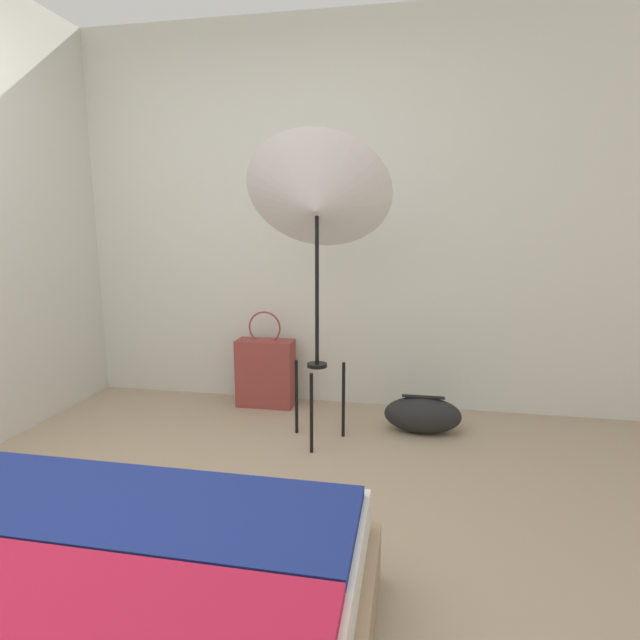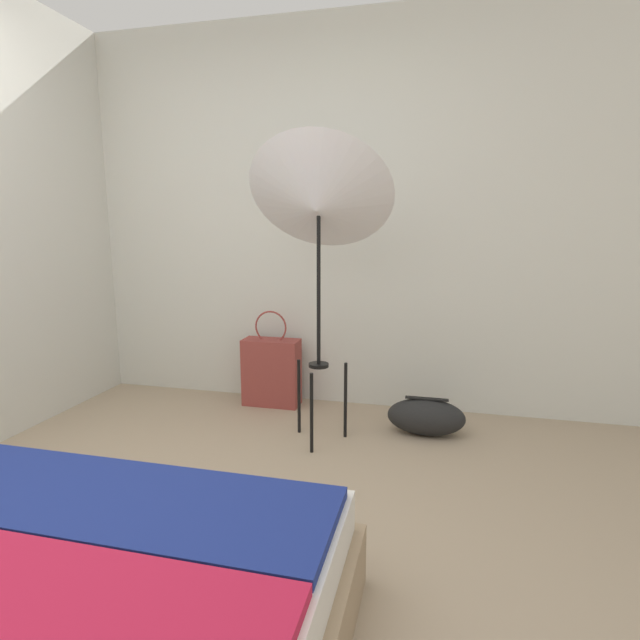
{
  "view_description": "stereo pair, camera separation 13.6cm",
  "coord_description": "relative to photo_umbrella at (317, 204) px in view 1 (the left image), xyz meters",
  "views": [
    {
      "loc": [
        0.99,
        -1.21,
        1.25
      ],
      "look_at": [
        0.51,
        1.34,
        0.76
      ],
      "focal_mm": 28.0,
      "sensor_mm": 36.0,
      "label": 1
    },
    {
      "loc": [
        1.12,
        -1.19,
        1.25
      ],
      "look_at": [
        0.51,
        1.34,
        0.76
      ],
      "focal_mm": 28.0,
      "sensor_mm": 36.0,
      "label": 2
    }
  ],
  "objects": [
    {
      "name": "ground_plane",
      "position": [
        -0.46,
        -1.51,
        -1.37
      ],
      "size": [
        14.0,
        14.0,
        0.0
      ],
      "primitive_type": "plane",
      "color": "gray"
    },
    {
      "name": "wall_back",
      "position": [
        -0.46,
        0.7,
        -0.07
      ],
      "size": [
        8.0,
        0.05,
        2.6
      ],
      "color": "beige",
      "rests_on": "ground_plane"
    },
    {
      "name": "photo_umbrella",
      "position": [
        0.0,
        0.0,
        0.0
      ],
      "size": [
        0.81,
        0.66,
        1.73
      ],
      "color": "black",
      "rests_on": "ground_plane"
    },
    {
      "name": "tote_bag",
      "position": [
        -0.47,
        0.51,
        -1.12
      ],
      "size": [
        0.4,
        0.17,
        0.68
      ],
      "color": "brown",
      "rests_on": "ground_plane"
    },
    {
      "name": "duffel_bag",
      "position": [
        0.61,
        0.23,
        -1.25
      ],
      "size": [
        0.47,
        0.22,
        0.23
      ],
      "color": "black",
      "rests_on": "ground_plane"
    }
  ]
}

